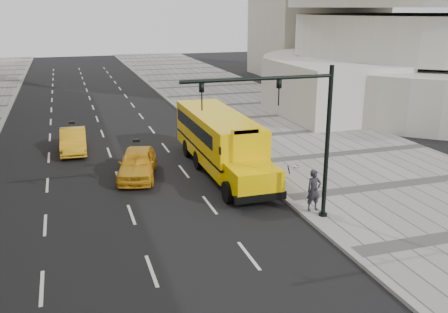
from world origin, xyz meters
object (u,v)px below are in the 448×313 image
object	(u,v)px
pedestrian	(314,190)
traffic_signal	(296,126)
taxi_near	(137,163)
taxi_far	(73,141)
school_bus	(219,137)

from	to	relation	value
pedestrian	traffic_signal	xyz separation A→B (m)	(-1.28, -0.65, 3.04)
taxi_near	traffic_signal	bearing A→B (deg)	-42.70
pedestrian	taxi_near	bearing A→B (deg)	130.26
taxi_near	taxi_far	distance (m)	6.70
school_bus	taxi_near	world-z (taller)	school_bus
taxi_near	traffic_signal	world-z (taller)	traffic_signal
taxi_near	taxi_far	size ratio (longest dim) A/B	1.05
pedestrian	school_bus	bearing A→B (deg)	103.01
taxi_near	taxi_far	world-z (taller)	taxi_near
school_bus	taxi_near	bearing A→B (deg)	-178.05
traffic_signal	pedestrian	bearing A→B (deg)	27.00
traffic_signal	taxi_near	bearing A→B (deg)	123.98
taxi_far	pedestrian	xyz separation A→B (m)	(9.49, -13.03, 0.35)
school_bus	pedestrian	size ratio (longest dim) A/B	6.38
taxi_near	traffic_signal	xyz separation A→B (m)	(5.19, -7.70, 3.32)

